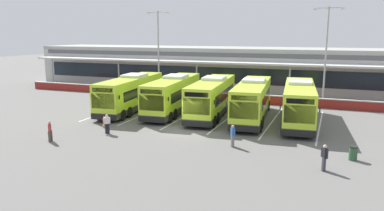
{
  "coord_description": "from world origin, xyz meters",
  "views": [
    {
      "loc": [
        11.42,
        -27.72,
        8.02
      ],
      "look_at": [
        -0.53,
        3.0,
        1.6
      ],
      "focal_mm": 34.45,
      "sensor_mm": 36.0,
      "label": 1
    }
  ],
  "objects_px": {
    "coach_bus_left_centre": "(173,95)",
    "coach_bus_rightmost": "(299,104)",
    "pedestrian_near_bin": "(233,135)",
    "litter_bin": "(353,153)",
    "coach_bus_leftmost": "(131,94)",
    "coach_bus_right_centre": "(252,101)",
    "lamp_post_west": "(158,47)",
    "pedestrian_in_dark_coat": "(324,157)",
    "pedestrian_approaching_bus": "(50,130)",
    "coach_bus_centre": "(212,98)",
    "pedestrian_with_handbag": "(107,123)",
    "lamp_post_centre": "(326,50)",
    "pedestrian_child": "(104,122)"
  },
  "relations": [
    {
      "from": "coach_bus_left_centre",
      "to": "pedestrian_near_bin",
      "type": "xyz_separation_m",
      "value": [
        8.93,
        -9.47,
        -0.91
      ]
    },
    {
      "from": "coach_bus_centre",
      "to": "coach_bus_leftmost",
      "type": "bearing_deg",
      "value": -175.31
    },
    {
      "from": "coach_bus_leftmost",
      "to": "coach_bus_right_centre",
      "type": "bearing_deg",
      "value": 2.41
    },
    {
      "from": "pedestrian_child",
      "to": "lamp_post_centre",
      "type": "distance_m",
      "value": 25.87
    },
    {
      "from": "pedestrian_near_bin",
      "to": "lamp_post_centre",
      "type": "relative_size",
      "value": 0.15
    },
    {
      "from": "pedestrian_in_dark_coat",
      "to": "lamp_post_centre",
      "type": "bearing_deg",
      "value": 92.2
    },
    {
      "from": "pedestrian_with_handbag",
      "to": "lamp_post_centre",
      "type": "bearing_deg",
      "value": 51.26
    },
    {
      "from": "lamp_post_centre",
      "to": "coach_bus_left_centre",
      "type": "bearing_deg",
      "value": -144.8
    },
    {
      "from": "coach_bus_leftmost",
      "to": "lamp_post_centre",
      "type": "xyz_separation_m",
      "value": [
        18.9,
        10.93,
        4.5
      ]
    },
    {
      "from": "coach_bus_centre",
      "to": "pedestrian_approaching_bus",
      "type": "height_order",
      "value": "coach_bus_centre"
    },
    {
      "from": "coach_bus_left_centre",
      "to": "coach_bus_centre",
      "type": "distance_m",
      "value": 4.25
    },
    {
      "from": "coach_bus_rightmost",
      "to": "pedestrian_with_handbag",
      "type": "relative_size",
      "value": 7.62
    },
    {
      "from": "pedestrian_with_handbag",
      "to": "pedestrian_in_dark_coat",
      "type": "bearing_deg",
      "value": -8.12
    },
    {
      "from": "coach_bus_rightmost",
      "to": "litter_bin",
      "type": "relative_size",
      "value": 13.27
    },
    {
      "from": "coach_bus_centre",
      "to": "coach_bus_right_centre",
      "type": "xyz_separation_m",
      "value": [
        4.09,
        -0.18,
        0.0
      ]
    },
    {
      "from": "coach_bus_centre",
      "to": "lamp_post_centre",
      "type": "height_order",
      "value": "lamp_post_centre"
    },
    {
      "from": "coach_bus_right_centre",
      "to": "coach_bus_leftmost",
      "type": "bearing_deg",
      "value": -177.59
    },
    {
      "from": "coach_bus_right_centre",
      "to": "pedestrian_with_handbag",
      "type": "height_order",
      "value": "coach_bus_right_centre"
    },
    {
      "from": "lamp_post_west",
      "to": "coach_bus_leftmost",
      "type": "bearing_deg",
      "value": -78.34
    },
    {
      "from": "coach_bus_rightmost",
      "to": "pedestrian_approaching_bus",
      "type": "bearing_deg",
      "value": -142.21
    },
    {
      "from": "pedestrian_approaching_bus",
      "to": "pedestrian_near_bin",
      "type": "bearing_deg",
      "value": 15.83
    },
    {
      "from": "pedestrian_approaching_bus",
      "to": "lamp_post_centre",
      "type": "xyz_separation_m",
      "value": [
        18.65,
        23.36,
        5.42
      ]
    },
    {
      "from": "coach_bus_centre",
      "to": "pedestrian_in_dark_coat",
      "type": "distance_m",
      "value": 16.34
    },
    {
      "from": "coach_bus_centre",
      "to": "pedestrian_approaching_bus",
      "type": "xyz_separation_m",
      "value": [
        -8.52,
        -13.15,
        -0.91
      ]
    },
    {
      "from": "coach_bus_rightmost",
      "to": "pedestrian_near_bin",
      "type": "distance_m",
      "value": 10.09
    },
    {
      "from": "lamp_post_centre",
      "to": "litter_bin",
      "type": "relative_size",
      "value": 11.83
    },
    {
      "from": "coach_bus_leftmost",
      "to": "pedestrian_near_bin",
      "type": "xyz_separation_m",
      "value": [
        13.44,
        -8.69,
        -0.91
      ]
    },
    {
      "from": "coach_bus_centre",
      "to": "pedestrian_with_handbag",
      "type": "relative_size",
      "value": 7.62
    },
    {
      "from": "coach_bus_centre",
      "to": "pedestrian_in_dark_coat",
      "type": "bearing_deg",
      "value": -47.68
    },
    {
      "from": "pedestrian_near_bin",
      "to": "pedestrian_approaching_bus",
      "type": "xyz_separation_m",
      "value": [
        -13.2,
        -3.74,
        0.0
      ]
    },
    {
      "from": "coach_bus_right_centre",
      "to": "coach_bus_rightmost",
      "type": "relative_size",
      "value": 1.0
    },
    {
      "from": "pedestrian_with_handbag",
      "to": "pedestrian_approaching_bus",
      "type": "distance_m",
      "value": 4.41
    },
    {
      "from": "pedestrian_in_dark_coat",
      "to": "pedestrian_approaching_bus",
      "type": "distance_m",
      "value": 19.54
    },
    {
      "from": "lamp_post_west",
      "to": "lamp_post_centre",
      "type": "relative_size",
      "value": 1.0
    },
    {
      "from": "pedestrian_with_handbag",
      "to": "lamp_post_centre",
      "type": "distance_m",
      "value": 26.06
    },
    {
      "from": "coach_bus_centre",
      "to": "pedestrian_approaching_bus",
      "type": "relative_size",
      "value": 7.62
    },
    {
      "from": "coach_bus_left_centre",
      "to": "pedestrian_with_handbag",
      "type": "xyz_separation_m",
      "value": [
        -1.57,
        -9.73,
        -0.93
      ]
    },
    {
      "from": "pedestrian_child",
      "to": "pedestrian_near_bin",
      "type": "bearing_deg",
      "value": -5.86
    },
    {
      "from": "pedestrian_with_handbag",
      "to": "litter_bin",
      "type": "distance_m",
      "value": 18.51
    },
    {
      "from": "pedestrian_near_bin",
      "to": "lamp_post_west",
      "type": "relative_size",
      "value": 0.15
    },
    {
      "from": "coach_bus_leftmost",
      "to": "pedestrian_with_handbag",
      "type": "distance_m",
      "value": 9.47
    },
    {
      "from": "coach_bus_left_centre",
      "to": "pedestrian_in_dark_coat",
      "type": "height_order",
      "value": "coach_bus_left_centre"
    },
    {
      "from": "pedestrian_child",
      "to": "lamp_post_centre",
      "type": "height_order",
      "value": "lamp_post_centre"
    },
    {
      "from": "coach_bus_rightmost",
      "to": "pedestrian_child",
      "type": "height_order",
      "value": "coach_bus_rightmost"
    },
    {
      "from": "litter_bin",
      "to": "coach_bus_leftmost",
      "type": "bearing_deg",
      "value": 158.02
    },
    {
      "from": "coach_bus_left_centre",
      "to": "pedestrian_near_bin",
      "type": "height_order",
      "value": "coach_bus_left_centre"
    },
    {
      "from": "coach_bus_left_centre",
      "to": "coach_bus_rightmost",
      "type": "bearing_deg",
      "value": -0.55
    },
    {
      "from": "coach_bus_centre",
      "to": "pedestrian_with_handbag",
      "type": "xyz_separation_m",
      "value": [
        -5.82,
        -9.67,
        -0.93
      ]
    },
    {
      "from": "coach_bus_rightmost",
      "to": "pedestrian_near_bin",
      "type": "bearing_deg",
      "value": -111.51
    },
    {
      "from": "pedestrian_near_bin",
      "to": "pedestrian_approaching_bus",
      "type": "distance_m",
      "value": 13.72
    }
  ]
}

